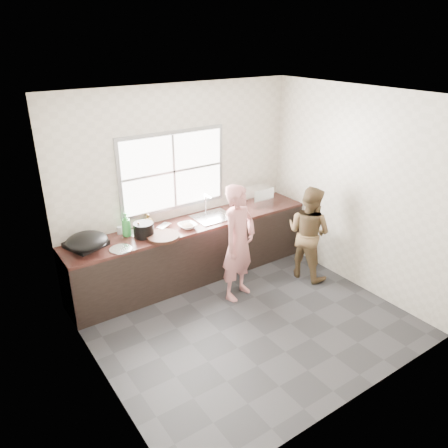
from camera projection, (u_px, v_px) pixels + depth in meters
floor at (247, 321)px, 5.43m from camera, size 3.60×3.20×0.01m
ceiling at (253, 96)px, 4.34m from camera, size 3.60×3.20×0.01m
wall_back at (179, 183)px, 6.10m from camera, size 3.60×0.01×2.70m
wall_left at (91, 265)px, 3.95m from camera, size 0.01×3.20×2.70m
wall_right at (357, 191)px, 5.82m from camera, size 0.01×3.20×2.70m
wall_front at (366, 283)px, 3.67m from camera, size 3.60×0.01×2.70m
cabinet at (193, 252)px, 6.24m from camera, size 3.60×0.62×0.82m
countertop at (192, 224)px, 6.06m from camera, size 3.60×0.64×0.04m
sink at (213, 217)px, 6.24m from camera, size 0.55×0.45×0.02m
faucet at (205, 203)px, 6.33m from camera, size 0.02×0.02×0.30m
window_frame at (173, 171)px, 5.95m from camera, size 1.60×0.05×1.10m
window_glazing at (174, 171)px, 5.93m from camera, size 1.50×0.01×1.00m
woman at (239, 246)px, 5.67m from camera, size 0.62×0.51×1.47m
person_side at (309, 233)px, 6.18m from camera, size 0.66×0.77×1.37m
cutting_board at (163, 237)px, 5.60m from camera, size 0.55×0.55×0.04m
cleaver at (164, 226)px, 5.87m from camera, size 0.24×0.20×0.01m
bowl_mince at (188, 226)px, 5.89m from camera, size 0.24×0.24×0.06m
bowl_crabs at (233, 217)px, 6.17m from camera, size 0.17×0.17×0.05m
bowl_held at (239, 214)px, 6.28m from camera, size 0.24×0.24×0.06m
black_pot at (144, 230)px, 5.62m from camera, size 0.26×0.26×0.19m
plate_food at (161, 235)px, 5.66m from camera, size 0.27×0.27×0.02m
bottle_green at (126, 225)px, 5.61m from camera, size 0.15×0.15×0.32m
bottle_brown_tall at (139, 230)px, 5.60m from camera, size 0.09×0.09×0.20m
bottle_brown_short at (148, 221)px, 5.91m from camera, size 0.15×0.15×0.17m
glass_jar at (120, 230)px, 5.71m from camera, size 0.07×0.07×0.10m
burner at (86, 244)px, 5.39m from camera, size 0.53×0.53×0.06m
wok at (87, 241)px, 5.18m from camera, size 0.61×0.61×0.18m
dish_rack at (259, 196)px, 6.66m from camera, size 0.37×0.26×0.28m
pot_lid_left at (121, 249)px, 5.31m from camera, size 0.30×0.30×0.01m
pot_lid_right at (134, 233)px, 5.74m from camera, size 0.25×0.25×0.01m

